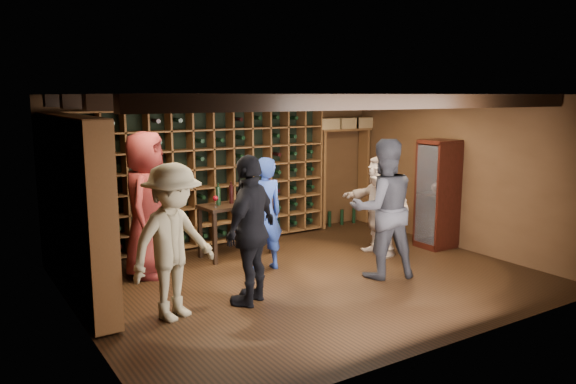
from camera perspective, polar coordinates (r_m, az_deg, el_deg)
ground at (r=7.84m, az=1.99°, el=-8.72°), size 6.00×6.00×0.00m
room_shell at (r=7.48m, az=1.88°, el=9.27°), size 6.00×6.00×6.00m
wine_rack_back at (r=9.32m, az=-8.79°, el=1.42°), size 4.65×0.30×2.20m
wine_rack_left at (r=7.21m, az=-20.82°, el=-1.55°), size 0.30×2.65×2.20m
crate_shelf at (r=10.77m, az=5.65°, el=4.84°), size 1.20×0.32×2.07m
display_cabinet at (r=9.52m, az=14.93°, el=-0.41°), size 0.55×0.50×1.75m
man_blue_shirt at (r=8.00m, az=-2.49°, el=-2.27°), size 0.61×0.40×1.64m
man_grey_suit at (r=7.78m, az=9.64°, el=-1.69°), size 1.11×0.99×1.92m
guest_red_floral at (r=7.93m, az=-14.21°, el=-1.26°), size 1.08×1.18×2.02m
guest_woman_black at (r=6.71m, az=-3.77°, el=-3.87°), size 1.13×0.96×1.81m
guest_khaki at (r=6.37m, az=-11.58°, el=-5.01°), size 1.30×1.02×1.76m
guest_beige at (r=8.93m, az=9.34°, el=-1.28°), size 0.49×1.48×1.59m
tasting_table at (r=8.76m, az=-5.36°, el=-1.76°), size 1.14×0.63×1.11m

